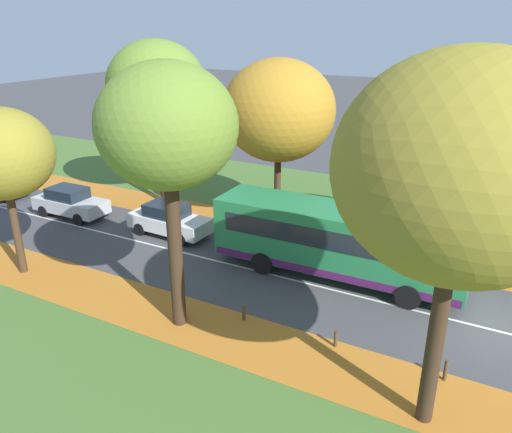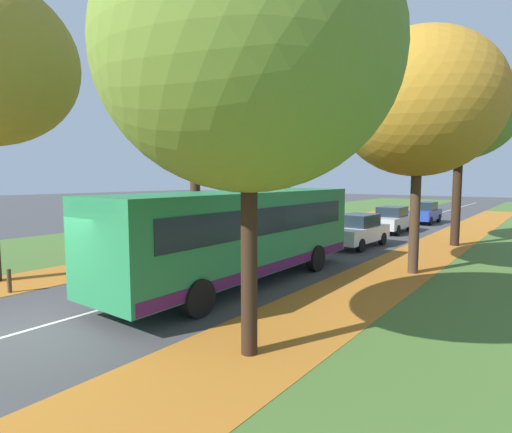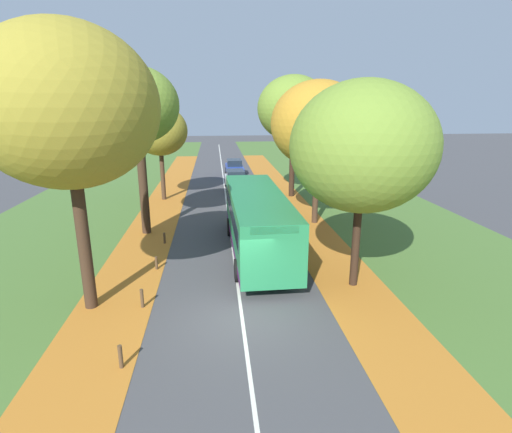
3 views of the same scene
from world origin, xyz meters
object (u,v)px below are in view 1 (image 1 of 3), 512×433
(tree_right_nearest, at_px, (468,140))
(car_white_lead, at_px, (169,220))
(tree_left_mid, at_px, (2,154))
(bus, at_px, (338,239))
(tree_left_near, at_px, (167,128))
(bollard_third, at_px, (336,339))
(tree_right_mid, at_px, (157,86))
(tree_left_nearest, at_px, (462,169))
(car_silver_following, at_px, (70,202))
(bollard_fourth, at_px, (244,313))
(tree_right_near, at_px, (279,111))
(bollard_second, at_px, (446,370))

(tree_right_nearest, distance_m, car_white_lead, 14.15)
(tree_left_mid, distance_m, bus, 13.84)
(tree_left_near, bearing_deg, bollard_third, -76.72)
(tree_left_mid, bearing_deg, tree_right_mid, 0.77)
(tree_left_nearest, bearing_deg, bollard_third, 59.26)
(tree_left_near, xyz_separation_m, bollard_third, (1.27, -5.39, -6.69))
(bollard_third, bearing_deg, car_silver_following, 75.26)
(tree_left_near, relative_size, bus, 0.87)
(tree_right_nearest, bearing_deg, tree_right_mid, 88.19)
(tree_right_mid, xyz_separation_m, bollard_fourth, (-8.76, -10.34, -6.45))
(tree_left_near, distance_m, tree_right_near, 10.15)
(tree_right_near, distance_m, tree_right_mid, 7.43)
(tree_right_nearest, xyz_separation_m, tree_right_near, (0.57, 8.79, 0.39))
(tree_right_nearest, bearing_deg, car_silver_following, 101.03)
(tree_left_nearest, distance_m, bus, 9.77)
(tree_right_mid, height_order, car_white_lead, tree_right_mid)
(tree_left_near, distance_m, car_white_lead, 10.14)
(car_silver_following, bearing_deg, tree_left_near, -116.43)
(car_silver_following, bearing_deg, bollard_second, -102.43)
(bollard_fourth, height_order, car_white_lead, car_white_lead)
(tree_right_near, relative_size, car_silver_following, 2.00)
(car_white_lead, bearing_deg, bollard_third, -114.99)
(bus, bearing_deg, car_silver_following, 90.92)
(car_white_lead, bearing_deg, tree_right_near, -46.81)
(tree_left_nearest, relative_size, tree_left_mid, 1.38)
(tree_left_near, bearing_deg, car_white_lead, 39.71)
(tree_right_mid, bearing_deg, bollard_second, -116.92)
(bus, height_order, car_silver_following, bus)
(bollard_second, relative_size, car_silver_following, 0.17)
(bollard_second, distance_m, bollard_third, 3.46)
(tree_left_near, xyz_separation_m, tree_left_mid, (0.01, 8.27, -1.82))
(bollard_second, bearing_deg, bus, 47.22)
(tree_left_mid, xyz_separation_m, tree_right_nearest, (9.46, -16.05, 0.40))
(bollard_fourth, distance_m, car_white_lead, 8.65)
(bus, bearing_deg, car_white_lead, 88.61)
(tree_right_nearest, height_order, bollard_fourth, tree_right_nearest)
(tree_right_mid, bearing_deg, tree_right_nearest, -91.81)
(bollard_fourth, bearing_deg, car_silver_following, 71.53)
(bollard_fourth, bearing_deg, tree_right_near, 18.50)
(tree_right_near, xyz_separation_m, bollard_second, (-8.82, -9.86, -5.60))
(tree_left_nearest, xyz_separation_m, tree_right_near, (10.68, 9.61, -1.06))
(tree_left_near, bearing_deg, tree_right_nearest, -39.37)
(car_white_lead, bearing_deg, bollard_second, -109.49)
(tree_left_nearest, height_order, tree_right_near, tree_left_nearest)
(car_silver_following, bearing_deg, tree_left_mid, -150.40)
(tree_left_near, distance_m, bollard_second, 11.13)
(bollard_second, bearing_deg, tree_right_nearest, 7.40)
(car_white_lead, bearing_deg, bus, -91.39)
(tree_right_near, xyz_separation_m, bollard_fourth, (-8.82, -2.95, -5.67))
(tree_left_nearest, relative_size, bollard_fourth, 16.70)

